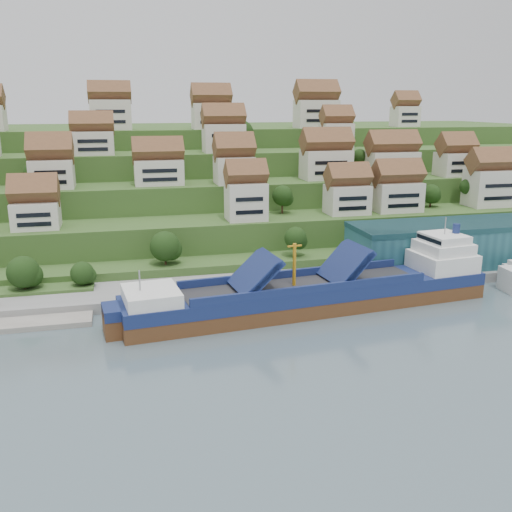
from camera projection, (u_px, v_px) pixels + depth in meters
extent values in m
plane|color=slate|center=(284.00, 314.00, 109.07)|extent=(300.00, 300.00, 0.00)
cube|color=gray|center=(351.00, 279.00, 127.43)|extent=(180.00, 14.00, 2.20)
cube|color=#2D4C1E|center=(211.00, 219.00, 189.26)|extent=(260.00, 128.00, 4.00)
cube|color=#2D4C1E|center=(208.00, 206.00, 193.05)|extent=(260.00, 118.00, 11.00)
cube|color=#2D4C1E|center=(205.00, 192.00, 199.65)|extent=(260.00, 102.00, 18.00)
cube|color=#2D4C1E|center=(201.00, 179.00, 206.25)|extent=(260.00, 86.00, 25.00)
cube|color=#2D4C1E|center=(197.00, 168.00, 213.92)|extent=(260.00, 68.00, 31.00)
cube|color=silver|center=(36.00, 215.00, 131.62)|extent=(10.39, 8.57, 6.17)
cube|color=silver|center=(246.00, 201.00, 140.59)|extent=(9.61, 7.62, 9.25)
cube|color=silver|center=(347.00, 199.00, 148.68)|extent=(10.74, 7.73, 7.50)
cube|color=silver|center=(396.00, 197.00, 152.42)|extent=(12.43, 8.26, 7.71)
cube|color=silver|center=(490.00, 188.00, 159.73)|extent=(12.53, 8.31, 10.12)
cube|color=silver|center=(52.00, 174.00, 145.22)|extent=(10.64, 8.98, 7.29)
cube|color=silver|center=(159.00, 172.00, 151.50)|extent=(12.75, 7.90, 6.65)
cube|color=silver|center=(234.00, 170.00, 153.38)|extent=(10.18, 8.56, 7.20)
cube|color=silver|center=(326.00, 165.00, 162.52)|extent=(13.56, 8.36, 8.18)
cube|color=silver|center=(391.00, 164.00, 166.73)|extent=(14.47, 8.18, 7.41)
cube|color=silver|center=(455.00, 164.00, 169.88)|extent=(10.21, 8.04, 6.85)
cube|color=silver|center=(93.00, 143.00, 159.46)|extent=(11.37, 7.30, 6.50)
cube|color=silver|center=(224.00, 138.00, 167.74)|extent=(11.90, 7.79, 8.19)
cube|color=silver|center=(336.00, 137.00, 174.69)|extent=(9.12, 7.14, 8.17)
cube|color=silver|center=(111.00, 115.00, 177.15)|extent=(12.37, 7.51, 9.13)
cube|color=silver|center=(211.00, 116.00, 183.48)|extent=(12.13, 8.15, 8.10)
cube|color=silver|center=(316.00, 114.00, 191.86)|extent=(13.79, 8.73, 9.08)
cube|color=silver|center=(405.00, 116.00, 202.90)|extent=(8.66, 7.05, 7.02)
ellipsoid|color=#203F15|center=(295.00, 238.00, 133.77)|extent=(5.24, 5.24, 5.24)
ellipsoid|color=#203F15|center=(165.00, 246.00, 127.05)|extent=(6.74, 6.74, 6.74)
ellipsoid|color=#203F15|center=(431.00, 194.00, 158.31)|extent=(5.31, 5.31, 5.31)
ellipsoid|color=#203F15|center=(468.00, 187.00, 160.45)|extent=(4.49, 4.49, 4.49)
ellipsoid|color=#203F15|center=(282.00, 196.00, 148.76)|extent=(5.35, 5.35, 5.35)
ellipsoid|color=#203F15|center=(360.00, 156.00, 168.29)|extent=(4.32, 4.32, 4.32)
ellipsoid|color=#203F15|center=(36.00, 173.00, 147.81)|extent=(6.07, 6.07, 6.07)
ellipsoid|color=#203F15|center=(60.00, 172.00, 147.80)|extent=(4.63, 4.63, 4.63)
ellipsoid|color=#203F15|center=(242.00, 132.00, 171.64)|extent=(7.18, 7.18, 7.18)
ellipsoid|color=#203F15|center=(319.00, 135.00, 180.39)|extent=(5.18, 5.18, 5.18)
ellipsoid|color=#203F15|center=(340.00, 136.00, 180.03)|extent=(4.25, 4.25, 4.25)
ellipsoid|color=#203F15|center=(23.00, 272.00, 114.10)|extent=(6.50, 6.50, 6.50)
ellipsoid|color=#203F15|center=(82.00, 273.00, 116.96)|extent=(4.87, 4.87, 4.87)
cube|color=#245963|center=(474.00, 242.00, 135.03)|extent=(60.00, 15.00, 10.00)
cylinder|color=gray|center=(352.00, 263.00, 120.96)|extent=(0.16, 0.16, 8.00)
cube|color=maroon|center=(356.00, 247.00, 120.16)|extent=(1.20, 0.05, 0.80)
cube|color=brown|center=(311.00, 305.00, 111.26)|extent=(73.94, 18.72, 4.69)
cube|color=navy|center=(312.00, 290.00, 110.48)|extent=(73.95, 18.84, 2.44)
cube|color=white|center=(151.00, 296.00, 99.85)|extent=(10.43, 11.60, 2.44)
cube|color=#262628|center=(303.00, 285.00, 109.55)|extent=(47.64, 14.34, 0.28)
cube|color=navy|center=(252.00, 274.00, 105.39)|extent=(8.06, 11.02, 6.49)
cube|color=navy|center=(343.00, 265.00, 111.46)|extent=(7.70, 10.99, 6.86)
cylinder|color=orange|center=(294.00, 265.00, 107.88)|extent=(0.72, 0.72, 8.44)
cube|color=white|center=(442.00, 261.00, 119.41)|extent=(12.30, 11.80, 3.75)
cube|color=white|center=(443.00, 247.00, 118.64)|extent=(10.32, 10.48, 2.35)
cube|color=white|center=(444.00, 238.00, 118.13)|extent=(8.33, 9.17, 1.69)
cylinder|color=navy|center=(456.00, 229.00, 118.57)|extent=(1.65, 1.65, 2.06)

